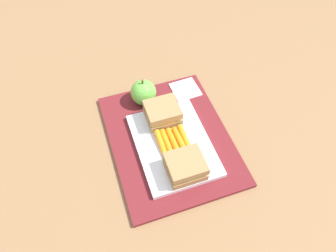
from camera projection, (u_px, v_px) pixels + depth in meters
ground_plane at (170, 140)px, 0.77m from camera, size 2.40×2.40×0.00m
lunchbag_mat at (170, 139)px, 0.76m from camera, size 0.36×0.28×0.01m
food_tray at (173, 145)px, 0.74m from camera, size 0.23×0.17×0.01m
sandwich_half_left at (185, 166)px, 0.68m from camera, size 0.07×0.08×0.04m
sandwich_half_right at (163, 113)px, 0.76m from camera, size 0.07×0.08×0.04m
carrot_sticks_bundle at (173, 141)px, 0.73m from camera, size 0.08×0.07×0.02m
apple at (144, 92)px, 0.80m from camera, size 0.07×0.07×0.08m
paper_napkin at (185, 89)px, 0.85m from camera, size 0.07×0.07×0.00m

